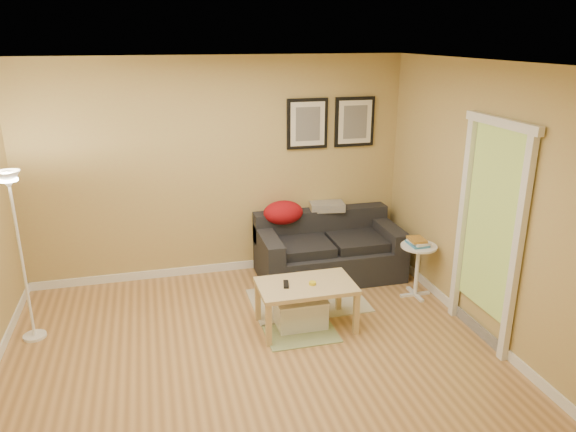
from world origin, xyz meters
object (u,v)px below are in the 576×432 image
object	(u,v)px
sofa	(329,247)
floor_lamp	(22,263)
coffee_table	(306,305)
book_stack	(418,242)
storage_bin	(300,312)
side_table	(417,271)

from	to	relation	value
sofa	floor_lamp	xyz separation A→B (m)	(-3.24, -0.64, 0.42)
sofa	floor_lamp	bearing A→B (deg)	-168.88
sofa	floor_lamp	world-z (taller)	floor_lamp
coffee_table	floor_lamp	size ratio (longest dim) A/B	0.57
book_stack	storage_bin	bearing A→B (deg)	-173.47
storage_bin	floor_lamp	size ratio (longest dim) A/B	0.30
storage_bin	floor_lamp	xyz separation A→B (m)	(-2.58, 0.43, 0.64)
coffee_table	side_table	size ratio (longest dim) A/B	1.56
coffee_table	storage_bin	bearing A→B (deg)	156.14
book_stack	floor_lamp	xyz separation A→B (m)	(-4.01, 0.10, 0.15)
storage_bin	side_table	xyz separation A→B (m)	(1.44, 0.32, 0.15)
storage_bin	coffee_table	bearing A→B (deg)	-37.55
side_table	book_stack	bearing A→B (deg)	117.41
coffee_table	floor_lamp	xyz separation A→B (m)	(-2.62, 0.47, 0.56)
book_stack	coffee_table	bearing A→B (deg)	-171.64
side_table	book_stack	distance (m)	0.34
sofa	book_stack	bearing A→B (deg)	-43.82
sofa	coffee_table	world-z (taller)	sofa
floor_lamp	storage_bin	bearing A→B (deg)	-9.58
sofa	book_stack	world-z (taller)	sofa
sofa	side_table	distance (m)	1.09
sofa	side_table	xyz separation A→B (m)	(0.78, -0.76, -0.07)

